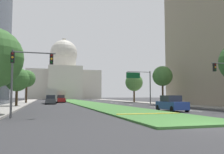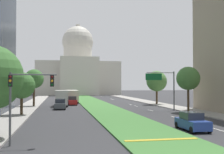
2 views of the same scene
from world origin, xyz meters
name	(u,v)px [view 1 (image 1 of 2)]	position (x,y,z in m)	size (l,w,h in m)	color
ground_plane	(78,102)	(0.00, 54.23, 0.00)	(260.00, 260.00, 0.00)	#333335
grass_median	(80,102)	(0.00, 48.81, 0.07)	(6.40, 97.62, 0.14)	#427A38
median_curb_nose	(149,114)	(0.00, 7.98, 0.16)	(5.76, 0.50, 0.04)	gold
lane_dashes_right	(110,102)	(7.36, 47.08, 0.00)	(0.16, 78.09, 0.01)	silver
sidewalk_left	(21,103)	(-13.53, 43.39, 0.07)	(4.00, 97.62, 0.15)	#9E9991
sidewalk_right	(139,102)	(13.53, 43.39, 0.07)	(4.00, 97.62, 0.15)	#9E9991
capitol_building	(64,78)	(0.00, 107.67, 10.54)	(34.33, 23.57, 30.40)	beige
traffic_light_near_left	(24,68)	(-10.19, 8.48, 3.80)	(3.34, 0.35, 5.20)	#515456
overhead_guide_sign	(142,81)	(9.42, 31.68, 4.62)	(5.07, 0.20, 6.50)	#515456
street_tree_left_mid	(17,80)	(-12.81, 28.24, 4.17)	(3.70, 3.70, 6.04)	#4C3823
street_tree_right_mid	(162,76)	(12.13, 28.31, 5.25)	(3.68, 3.68, 7.12)	#4C3823
street_tree_left_far	(27,79)	(-12.58, 44.20, 5.39)	(3.76, 3.76, 7.32)	#4C3823
street_tree_right_far	(134,82)	(12.90, 44.77, 5.00)	(4.41, 4.41, 7.23)	#4C3823
sedan_lead_stopped	(171,104)	(4.70, 12.34, 0.80)	(1.93, 4.14, 1.72)	navy
sedan_midblock	(51,100)	(-7.48, 37.48, 0.85)	(2.15, 4.72, 1.82)	#4C5156
sedan_distant	(61,99)	(-4.98, 46.76, 0.86)	(1.89, 4.18, 1.87)	maroon
sedan_far_horizon	(50,99)	(-7.26, 56.11, 0.84)	(1.99, 4.22, 1.81)	black
box_truck_delivery	(51,96)	(-7.25, 43.69, 1.68)	(2.40, 6.40, 3.20)	black
city_bus	(60,95)	(-4.70, 55.18, 1.77)	(2.62, 11.00, 2.95)	beige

